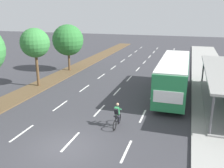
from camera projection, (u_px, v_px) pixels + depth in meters
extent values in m
plane|color=#38383D|center=(65.00, 148.00, 14.11)|extent=(140.00, 140.00, 0.00)
cube|color=brown|center=(80.00, 66.00, 34.75)|extent=(2.60, 52.00, 0.12)
cube|color=#9E9E99|center=(211.00, 75.00, 29.68)|extent=(4.50, 52.00, 0.15)
cube|color=white|center=(22.00, 133.00, 15.79)|extent=(0.14, 2.42, 0.01)
cube|color=white|center=(60.00, 106.00, 20.39)|extent=(0.14, 2.42, 0.01)
cube|color=white|center=(85.00, 88.00, 24.99)|extent=(0.14, 2.42, 0.01)
cube|color=white|center=(101.00, 76.00, 29.58)|extent=(0.14, 2.42, 0.01)
cube|color=white|center=(113.00, 67.00, 34.18)|extent=(0.14, 2.42, 0.01)
cube|color=white|center=(123.00, 61.00, 38.78)|extent=(0.14, 2.42, 0.01)
cube|color=white|center=(130.00, 55.00, 43.38)|extent=(0.14, 2.42, 0.01)
cube|color=white|center=(136.00, 51.00, 47.98)|extent=(0.14, 2.42, 0.01)
cube|color=white|center=(141.00, 48.00, 52.57)|extent=(0.14, 2.42, 0.01)
cube|color=white|center=(71.00, 141.00, 14.78)|extent=(0.14, 2.42, 0.01)
cube|color=white|center=(99.00, 110.00, 19.38)|extent=(0.14, 2.42, 0.01)
cube|color=white|center=(117.00, 91.00, 23.98)|extent=(0.14, 2.42, 0.01)
cube|color=white|center=(129.00, 79.00, 28.58)|extent=(0.14, 2.42, 0.01)
cube|color=white|center=(138.00, 69.00, 33.17)|extent=(0.14, 2.42, 0.01)
cube|color=white|center=(144.00, 62.00, 37.77)|extent=(0.14, 2.42, 0.01)
cube|color=white|center=(150.00, 57.00, 42.37)|extent=(0.14, 2.42, 0.01)
cube|color=white|center=(154.00, 52.00, 46.97)|extent=(0.14, 2.42, 0.01)
cube|color=white|center=(157.00, 48.00, 51.56)|extent=(0.14, 2.42, 0.01)
cube|color=white|center=(126.00, 151.00, 13.77)|extent=(0.14, 2.42, 0.01)
cube|color=white|center=(143.00, 116.00, 18.37)|extent=(0.14, 2.42, 0.01)
cube|color=white|center=(153.00, 95.00, 22.97)|extent=(0.14, 2.42, 0.01)
cube|color=white|center=(159.00, 81.00, 27.57)|extent=(0.14, 2.42, 0.01)
cube|color=white|center=(164.00, 71.00, 32.17)|extent=(0.14, 2.42, 0.01)
cube|color=white|center=(167.00, 63.00, 36.76)|extent=(0.14, 2.42, 0.01)
cube|color=white|center=(170.00, 58.00, 41.36)|extent=(0.14, 2.42, 0.01)
cube|color=white|center=(172.00, 53.00, 45.96)|extent=(0.14, 2.42, 0.01)
cube|color=white|center=(174.00, 49.00, 50.56)|extent=(0.14, 2.42, 0.01)
cube|color=gray|center=(219.00, 102.00, 20.61)|extent=(2.60, 12.98, 0.10)
cylinder|color=#56565B|center=(212.00, 114.00, 14.86)|extent=(0.16, 0.16, 2.60)
cylinder|color=#56565B|center=(203.00, 70.00, 26.26)|extent=(0.16, 0.16, 2.60)
cube|color=gray|center=(224.00, 71.00, 19.82)|extent=(2.90, 13.38, 0.16)
cube|color=#28844C|center=(174.00, 76.00, 22.59)|extent=(2.50, 11.20, 2.80)
cube|color=#2D3D4C|center=(174.00, 67.00, 22.34)|extent=(2.54, 10.30, 0.90)
cube|color=silver|center=(175.00, 60.00, 22.17)|extent=(2.45, 10.98, 0.12)
cube|color=#2D3D4C|center=(177.00, 61.00, 27.62)|extent=(2.25, 0.06, 1.54)
cube|color=white|center=(168.00, 97.00, 17.51)|extent=(2.12, 0.04, 0.90)
cylinder|color=black|center=(164.00, 79.00, 26.46)|extent=(0.30, 1.00, 1.00)
cylinder|color=black|center=(185.00, 81.00, 25.83)|extent=(0.30, 1.00, 1.00)
cylinder|color=black|center=(156.00, 101.00, 20.12)|extent=(0.30, 1.00, 1.00)
cylinder|color=black|center=(183.00, 104.00, 19.49)|extent=(0.30, 1.00, 1.00)
torus|color=black|center=(119.00, 119.00, 17.07)|extent=(0.06, 0.72, 0.72)
torus|color=black|center=(115.00, 125.00, 16.07)|extent=(0.06, 0.72, 0.72)
cylinder|color=black|center=(117.00, 118.00, 16.49)|extent=(0.05, 0.93, 0.05)
cylinder|color=black|center=(117.00, 121.00, 16.45)|extent=(0.05, 0.57, 0.42)
cylinder|color=black|center=(116.00, 119.00, 16.30)|extent=(0.04, 0.04, 0.40)
cube|color=black|center=(116.00, 116.00, 16.24)|extent=(0.12, 0.24, 0.06)
cylinder|color=black|center=(119.00, 112.00, 16.87)|extent=(0.46, 0.04, 0.04)
cube|color=#2D844C|center=(117.00, 111.00, 16.31)|extent=(0.30, 0.36, 0.59)
cube|color=black|center=(116.00, 111.00, 16.16)|extent=(0.26, 0.26, 0.42)
sphere|color=tan|center=(118.00, 104.00, 16.30)|extent=(0.20, 0.20, 0.20)
cylinder|color=#23232D|center=(115.00, 116.00, 16.43)|extent=(0.12, 0.42, 0.25)
cylinder|color=#23232D|center=(116.00, 119.00, 16.66)|extent=(0.10, 0.17, 0.41)
cylinder|color=#23232D|center=(119.00, 117.00, 16.36)|extent=(0.12, 0.42, 0.25)
cylinder|color=#23232D|center=(119.00, 119.00, 16.59)|extent=(0.10, 0.17, 0.41)
cylinder|color=#2D844C|center=(115.00, 109.00, 16.55)|extent=(0.09, 0.47, 0.28)
cylinder|color=#2D844C|center=(120.00, 109.00, 16.45)|extent=(0.09, 0.47, 0.28)
cylinder|color=brown|center=(37.00, 70.00, 25.05)|extent=(0.28, 0.28, 3.35)
sphere|color=#38843D|center=(35.00, 43.00, 24.25)|extent=(2.94, 2.94, 2.94)
cylinder|color=brown|center=(69.00, 61.00, 31.82)|extent=(0.28, 0.28, 2.46)
sphere|color=#2D7533|center=(68.00, 40.00, 31.04)|extent=(3.95, 3.95, 3.95)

